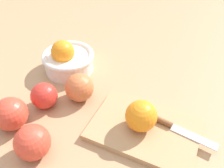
{
  "coord_description": "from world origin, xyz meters",
  "views": [
    {
      "loc": [
        0.28,
        -0.33,
        0.48
      ],
      "look_at": [
        -0.01,
        0.09,
        0.04
      ],
      "focal_mm": 38.88,
      "sensor_mm": 36.0,
      "label": 1
    }
  ],
  "objects": [
    {
      "name": "apple_front_left_2",
      "position": [
        -0.04,
        -0.17,
        0.04
      ],
      "size": [
        0.08,
        0.08,
        0.08
      ],
      "primitive_type": "sphere",
      "color": "#D6422D",
      "rests_on": "ground_plane"
    },
    {
      "name": "knife",
      "position": [
        0.2,
        0.06,
        0.02
      ],
      "size": [
        0.16,
        0.02,
        0.01
      ],
      "color": "silver",
      "rests_on": "cutting_board"
    },
    {
      "name": "orange_on_board",
      "position": [
        0.12,
        0.02,
        0.06
      ],
      "size": [
        0.08,
        0.08,
        0.08
      ],
      "primitive_type": "sphere",
      "color": "orange",
      "rests_on": "cutting_board"
    },
    {
      "name": "apple_front_left_3",
      "position": [
        -0.13,
        -0.05,
        0.04
      ],
      "size": [
        0.07,
        0.07,
        0.07
      ],
      "primitive_type": "sphere",
      "color": "red",
      "rests_on": "ground_plane"
    },
    {
      "name": "apple_mid_left",
      "position": [
        -0.07,
        0.02,
        0.04
      ],
      "size": [
        0.08,
        0.08,
        0.08
      ],
      "primitive_type": "sphere",
      "color": "#CC6638",
      "rests_on": "ground_plane"
    },
    {
      "name": "bowl",
      "position": [
        -0.19,
        0.1,
        0.04
      ],
      "size": [
        0.16,
        0.16,
        0.11
      ],
      "color": "white",
      "rests_on": "ground_plane"
    },
    {
      "name": "apple_front_left",
      "position": [
        -0.15,
        -0.15,
        0.04
      ],
      "size": [
        0.08,
        0.08,
        0.08
      ],
      "primitive_type": "sphere",
      "color": "#D6422D",
      "rests_on": "ground_plane"
    },
    {
      "name": "cutting_board",
      "position": [
        0.13,
        0.02,
        0.01
      ],
      "size": [
        0.28,
        0.22,
        0.02
      ],
      "primitive_type": "cube",
      "rotation": [
        0.0,
        0.0,
        0.17
      ],
      "color": "tan",
      "rests_on": "ground_plane"
    },
    {
      "name": "ground_plane",
      "position": [
        0.0,
        0.0,
        0.0
      ],
      "size": [
        2.4,
        2.4,
        0.0
      ],
      "primitive_type": "plane",
      "color": "tan"
    }
  ]
}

